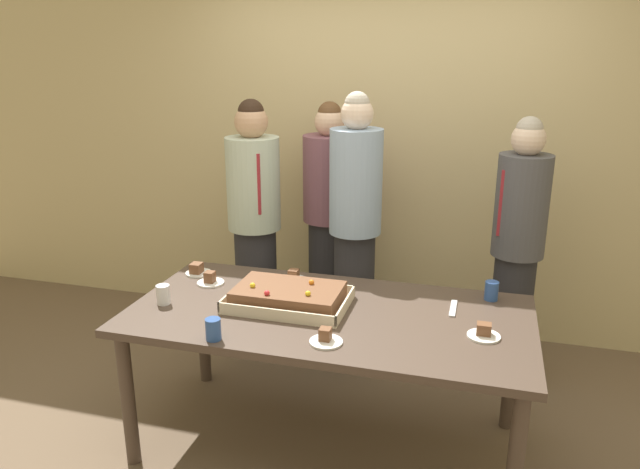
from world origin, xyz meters
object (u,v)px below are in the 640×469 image
(person_serving_front, at_px, (329,222))
(person_far_right_suit, at_px, (517,247))
(party_table, at_px, (329,326))
(plated_slice_far_right, at_px, (210,280))
(sheet_cake, at_px, (289,297))
(person_green_shirt_behind, at_px, (355,231))
(drink_cup_middle, at_px, (491,291))
(cake_server_utensil, at_px, (453,308))
(plated_slice_far_left, at_px, (484,333))
(plated_slice_center_front, at_px, (326,339))
(plated_slice_near_right, at_px, (294,278))
(drink_cup_far_end, at_px, (213,329))
(drink_cup_nearest, at_px, (163,294))
(person_striped_tie_right, at_px, (255,226))
(plated_slice_near_left, at_px, (197,270))

(person_serving_front, relative_size, person_far_right_suit, 1.02)
(party_table, relative_size, plated_slice_far_right, 13.24)
(sheet_cake, bearing_deg, plated_slice_far_right, 162.71)
(person_green_shirt_behind, bearing_deg, drink_cup_middle, 71.14)
(cake_server_utensil, bearing_deg, drink_cup_middle, 43.90)
(plated_slice_far_left, relative_size, person_far_right_suit, 0.09)
(plated_slice_far_right, bearing_deg, plated_slice_center_front, -31.95)
(plated_slice_far_left, height_order, cake_server_utensil, plated_slice_far_left)
(sheet_cake, distance_m, plated_slice_near_right, 0.33)
(drink_cup_middle, bearing_deg, person_green_shirt_behind, 150.32)
(plated_slice_center_front, height_order, drink_cup_middle, drink_cup_middle)
(party_table, height_order, sheet_cake, sheet_cake)
(party_table, xyz_separation_m, plated_slice_near_right, (-0.29, 0.34, 0.10))
(party_table, bearing_deg, drink_cup_far_end, -134.75)
(drink_cup_nearest, xyz_separation_m, drink_cup_middle, (1.61, 0.51, 0.00))
(person_striped_tie_right, bearing_deg, drink_cup_middle, 39.74)
(plated_slice_near_right, xyz_separation_m, plated_slice_center_front, (0.37, -0.66, -0.00))
(person_green_shirt_behind, bearing_deg, person_serving_front, -132.95)
(cake_server_utensil, bearing_deg, plated_slice_far_left, -60.44)
(person_far_right_suit, bearing_deg, plated_slice_near_left, -19.24)
(plated_slice_center_front, relative_size, drink_cup_far_end, 1.50)
(party_table, relative_size, person_serving_front, 1.18)
(party_table, height_order, plated_slice_far_right, plated_slice_far_right)
(plated_slice_far_right, xyz_separation_m, drink_cup_far_end, (0.31, -0.61, 0.03))
(sheet_cake, height_order, plated_slice_far_left, sheet_cake)
(drink_cup_far_end, xyz_separation_m, cake_server_utensil, (1.01, 0.63, -0.05))
(sheet_cake, relative_size, plated_slice_center_front, 4.02)
(plated_slice_far_right, height_order, person_striped_tie_right, person_striped_tie_right)
(plated_slice_near_left, height_order, person_serving_front, person_serving_front)
(drink_cup_far_end, xyz_separation_m, person_serving_front, (0.10, 1.63, 0.05))
(cake_server_utensil, bearing_deg, plated_slice_near_left, 176.26)
(person_striped_tie_right, bearing_deg, person_far_right_suit, 62.02)
(plated_slice_near_right, relative_size, person_far_right_suit, 0.09)
(sheet_cake, xyz_separation_m, plated_slice_near_left, (-0.65, 0.27, -0.02))
(drink_cup_nearest, bearing_deg, plated_slice_near_left, 93.41)
(plated_slice_far_right, height_order, person_serving_front, person_serving_front)
(party_table, bearing_deg, plated_slice_far_left, -5.31)
(party_table, bearing_deg, person_striped_tie_right, 129.58)
(person_green_shirt_behind, height_order, person_striped_tie_right, person_green_shirt_behind)
(plated_slice_far_right, bearing_deg, drink_cup_middle, 7.33)
(cake_server_utensil, relative_size, person_far_right_suit, 0.12)
(plated_slice_far_left, xyz_separation_m, drink_cup_nearest, (-1.59, -0.06, 0.03))
(plated_slice_far_left, xyz_separation_m, person_serving_front, (-1.07, 1.28, 0.08))
(plated_slice_center_front, bearing_deg, drink_cup_far_end, -167.67)
(plated_slice_far_right, xyz_separation_m, person_green_shirt_behind, (0.67, 0.67, 0.15))
(plated_slice_far_left, xyz_separation_m, cake_server_utensil, (-0.15, 0.27, -0.02))
(party_table, height_order, plated_slice_center_front, plated_slice_center_front)
(plated_slice_far_left, height_order, drink_cup_middle, drink_cup_middle)
(person_far_right_suit, bearing_deg, person_serving_front, -50.37)
(person_striped_tie_right, bearing_deg, cake_server_utensil, 31.26)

